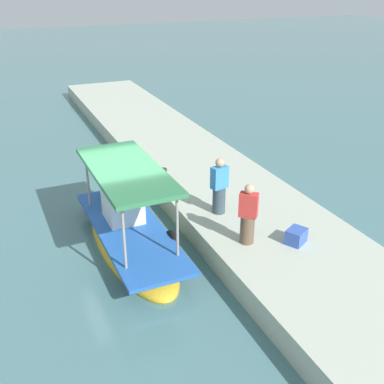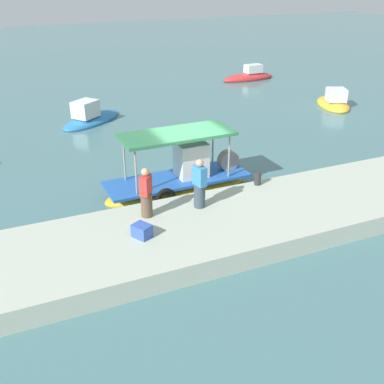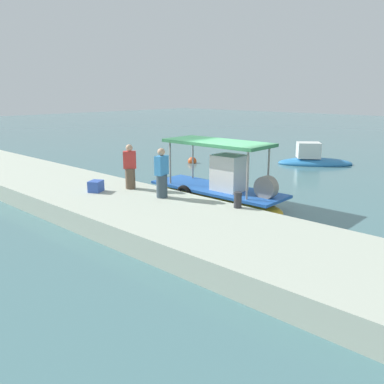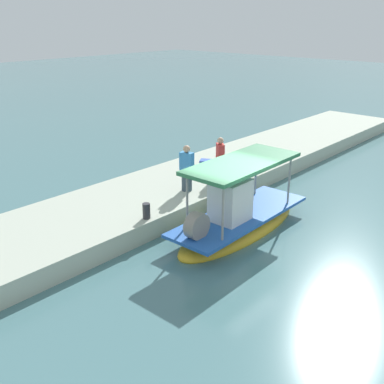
{
  "view_description": "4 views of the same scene",
  "coord_description": "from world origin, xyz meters",
  "px_view_note": "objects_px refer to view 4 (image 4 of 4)",
  "views": [
    {
      "loc": [
        -11.52,
        2.85,
        6.94
      ],
      "look_at": [
        -0.1,
        -2.13,
        1.1
      ],
      "focal_mm": 43.81,
      "sensor_mm": 36.0,
      "label": 1
    },
    {
      "loc": [
        -6.51,
        -15.03,
        7.75
      ],
      "look_at": [
        -0.91,
        -2.33,
        1.05
      ],
      "focal_mm": 43.85,
      "sensor_mm": 36.0,
      "label": 2
    },
    {
      "loc": [
        8.92,
        -11.72,
        4.17
      ],
      "look_at": [
        0.15,
        -2.2,
        0.9
      ],
      "focal_mm": 37.86,
      "sensor_mm": 36.0,
      "label": 3
    },
    {
      "loc": [
        10.51,
        7.78,
        6.54
      ],
      "look_at": [
        0.12,
        -1.6,
        1.12
      ],
      "focal_mm": 42.8,
      "sensor_mm": 36.0,
      "label": 4
    }
  ],
  "objects_px": {
    "fisherman_near_bollard": "(187,170)",
    "fisherman_by_crate": "(220,160)",
    "mooring_bollard": "(146,211)",
    "cargo_crate": "(206,165)",
    "main_fishing_boat": "(238,219)"
  },
  "relations": [
    {
      "from": "fisherman_near_bollard",
      "to": "fisherman_by_crate",
      "type": "relative_size",
      "value": 1.02
    },
    {
      "from": "fisherman_by_crate",
      "to": "mooring_bollard",
      "type": "height_order",
      "value": "fisherman_by_crate"
    },
    {
      "from": "mooring_bollard",
      "to": "cargo_crate",
      "type": "bearing_deg",
      "value": -160.26
    },
    {
      "from": "main_fishing_boat",
      "to": "mooring_bollard",
      "type": "xyz_separation_m",
      "value": [
        2.25,
        -1.87,
        0.47
      ]
    },
    {
      "from": "cargo_crate",
      "to": "fisherman_by_crate",
      "type": "bearing_deg",
      "value": 64.62
    },
    {
      "from": "main_fishing_boat",
      "to": "cargo_crate",
      "type": "distance_m",
      "value": 4.55
    },
    {
      "from": "main_fishing_boat",
      "to": "fisherman_near_bollard",
      "type": "bearing_deg",
      "value": -98.34
    },
    {
      "from": "main_fishing_boat",
      "to": "cargo_crate",
      "type": "height_order",
      "value": "main_fishing_boat"
    },
    {
      "from": "fisherman_by_crate",
      "to": "cargo_crate",
      "type": "distance_m",
      "value": 1.37
    },
    {
      "from": "fisherman_near_bollard",
      "to": "cargo_crate",
      "type": "bearing_deg",
      "value": -155.57
    },
    {
      "from": "mooring_bollard",
      "to": "main_fishing_boat",
      "type": "bearing_deg",
      "value": 140.33
    },
    {
      "from": "mooring_bollard",
      "to": "cargo_crate",
      "type": "distance_m",
      "value": 5.25
    },
    {
      "from": "main_fishing_boat",
      "to": "mooring_bollard",
      "type": "distance_m",
      "value": 2.96
    },
    {
      "from": "fisherman_near_bollard",
      "to": "cargo_crate",
      "type": "relative_size",
      "value": 3.25
    },
    {
      "from": "fisherman_near_bollard",
      "to": "cargo_crate",
      "type": "height_order",
      "value": "fisherman_near_bollard"
    }
  ]
}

